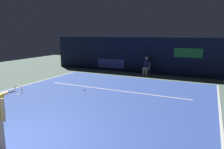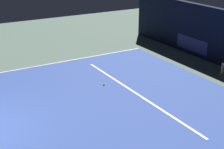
% 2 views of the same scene
% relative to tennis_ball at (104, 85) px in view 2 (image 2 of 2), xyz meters
% --- Properties ---
extents(ground_plane, '(29.73, 29.73, 0.00)m').
position_rel_tennis_ball_xyz_m(ground_plane, '(1.28, -1.15, -0.05)').
color(ground_plane, slate).
extents(court_surface, '(9.80, 10.52, 0.01)m').
position_rel_tennis_ball_xyz_m(court_surface, '(1.28, -1.15, -0.04)').
color(court_surface, '#3856B2').
rests_on(court_surface, ground).
extents(line_sideline_right, '(0.10, 10.52, 0.01)m').
position_rel_tennis_ball_xyz_m(line_sideline_right, '(-3.57, -1.15, -0.03)').
color(line_sideline_right, white).
rests_on(line_sideline_right, court_surface).
extents(line_service, '(7.64, 0.10, 0.01)m').
position_rel_tennis_ball_xyz_m(line_service, '(1.28, 0.70, -0.03)').
color(line_service, white).
rests_on(line_service, court_surface).
extents(tennis_ball, '(0.07, 0.07, 0.07)m').
position_rel_tennis_ball_xyz_m(tennis_ball, '(0.00, 0.00, 0.00)').
color(tennis_ball, '#CCE033').
rests_on(tennis_ball, court_surface).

